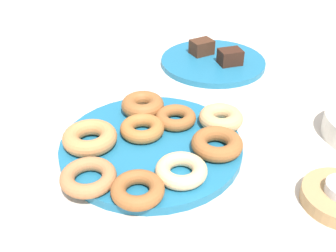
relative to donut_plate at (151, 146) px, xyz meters
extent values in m
plane|color=beige|center=(0.00, 0.00, -0.01)|extent=(2.40, 2.40, 0.00)
cylinder|color=#1E6B93|center=(0.00, 0.00, 0.00)|extent=(0.32, 0.32, 0.02)
torus|color=#995B2D|center=(0.13, -0.04, 0.02)|extent=(0.11, 0.11, 0.02)
torus|color=#C6844C|center=(-0.01, -0.10, 0.02)|extent=(0.11, 0.11, 0.03)
torus|color=#995B2D|center=(0.04, 0.11, 0.02)|extent=(0.12, 0.12, 0.03)
torus|color=#995B2D|center=(-0.05, 0.05, 0.02)|extent=(0.10, 0.10, 0.02)
torus|color=#995B2D|center=(-0.10, 0.00, 0.02)|extent=(0.10, 0.10, 0.03)
torus|color=#AD6B33|center=(-0.03, -0.01, 0.02)|extent=(0.09, 0.09, 0.02)
torus|color=#B27547|center=(0.08, -0.11, 0.02)|extent=(0.09, 0.09, 0.02)
torus|color=tan|center=(-0.03, 0.13, 0.02)|extent=(0.11, 0.11, 0.03)
torus|color=#EABC84|center=(0.10, 0.03, 0.02)|extent=(0.08, 0.08, 0.02)
cylinder|color=#1E6B93|center=(-0.31, 0.20, 0.00)|extent=(0.26, 0.26, 0.01)
cube|color=#472819|center=(-0.35, 0.18, 0.02)|extent=(0.06, 0.06, 0.04)
cube|color=#381E14|center=(-0.28, 0.24, 0.02)|extent=(0.05, 0.06, 0.04)
camera|label=1|loc=(0.55, -0.08, 0.42)|focal=42.38mm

